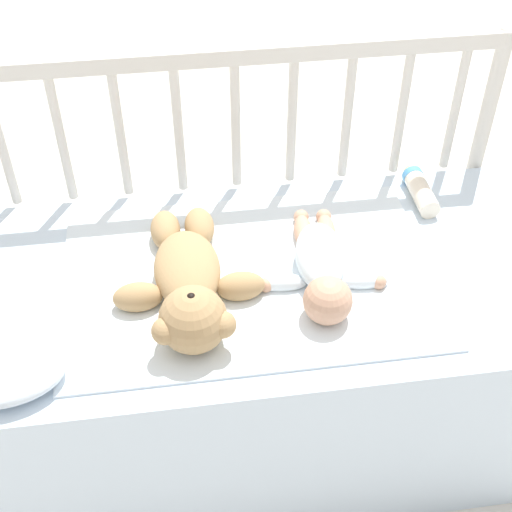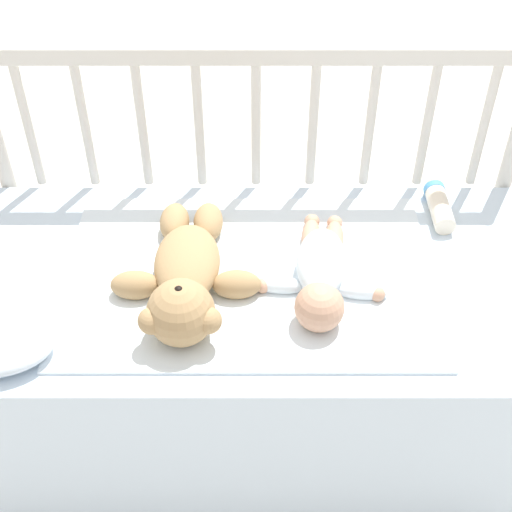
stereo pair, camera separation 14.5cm
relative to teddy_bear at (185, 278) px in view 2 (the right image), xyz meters
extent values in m
plane|color=silver|center=(0.14, 0.05, -0.57)|extent=(12.00, 12.00, 0.00)
cube|color=silver|center=(0.14, 0.05, -0.31)|extent=(1.24, 0.62, 0.52)
cylinder|color=beige|center=(-0.46, 0.38, -0.13)|extent=(0.04, 0.04, 0.87)
cylinder|color=beige|center=(0.74, 0.38, -0.13)|extent=(0.04, 0.04, 0.87)
cube|color=beige|center=(0.14, 0.38, 0.29)|extent=(1.21, 0.03, 0.04)
cylinder|color=beige|center=(-0.38, 0.38, 0.11)|extent=(0.02, 0.02, 0.32)
cylinder|color=beige|center=(-0.25, 0.38, 0.11)|extent=(0.02, 0.02, 0.32)
cylinder|color=beige|center=(-0.12, 0.38, 0.11)|extent=(0.02, 0.02, 0.32)
cylinder|color=beige|center=(0.01, 0.38, 0.11)|extent=(0.02, 0.02, 0.32)
cylinder|color=beige|center=(0.14, 0.38, 0.11)|extent=(0.02, 0.02, 0.32)
cylinder|color=beige|center=(0.27, 0.38, 0.11)|extent=(0.02, 0.02, 0.32)
cylinder|color=beige|center=(0.40, 0.38, 0.11)|extent=(0.02, 0.02, 0.32)
cylinder|color=beige|center=(0.53, 0.38, 0.11)|extent=(0.02, 0.02, 0.32)
cylinder|color=beige|center=(0.66, 0.38, 0.11)|extent=(0.02, 0.02, 0.32)
cube|color=white|center=(0.13, 0.05, -0.05)|extent=(0.77, 0.52, 0.01)
ellipsoid|color=tan|center=(0.00, 0.05, -0.01)|extent=(0.14, 0.22, 0.08)
sphere|color=tan|center=(0.00, -0.11, 0.02)|extent=(0.13, 0.13, 0.13)
sphere|color=beige|center=(0.00, -0.11, 0.05)|extent=(0.05, 0.05, 0.05)
sphere|color=black|center=(0.00, -0.11, 0.07)|extent=(0.02, 0.02, 0.02)
sphere|color=tan|center=(0.05, -0.13, 0.02)|extent=(0.05, 0.05, 0.05)
sphere|color=tan|center=(-0.05, -0.13, 0.02)|extent=(0.05, 0.05, 0.05)
ellipsoid|color=tan|center=(0.10, 0.00, -0.02)|extent=(0.10, 0.06, 0.06)
ellipsoid|color=tan|center=(-0.10, 0.00, -0.02)|extent=(0.10, 0.06, 0.06)
ellipsoid|color=tan|center=(0.04, 0.19, -0.02)|extent=(0.07, 0.11, 0.06)
ellipsoid|color=tan|center=(-0.04, 0.19, -0.02)|extent=(0.07, 0.11, 0.06)
ellipsoid|color=white|center=(0.28, 0.05, -0.01)|extent=(0.12, 0.20, 0.08)
sphere|color=tan|center=(0.26, -0.08, 0.00)|extent=(0.10, 0.10, 0.10)
ellipsoid|color=white|center=(0.35, -0.01, -0.03)|extent=(0.11, 0.05, 0.04)
ellipsoid|color=white|center=(0.19, 0.01, -0.03)|extent=(0.11, 0.05, 0.04)
sphere|color=tan|center=(0.38, -0.02, -0.03)|extent=(0.03, 0.03, 0.03)
sphere|color=tan|center=(0.15, 0.01, -0.03)|extent=(0.03, 0.03, 0.03)
ellipsoid|color=tan|center=(0.31, 0.15, -0.03)|extent=(0.05, 0.11, 0.04)
ellipsoid|color=tan|center=(0.26, 0.16, -0.03)|extent=(0.05, 0.11, 0.04)
sphere|color=tan|center=(0.32, 0.21, -0.03)|extent=(0.03, 0.03, 0.03)
sphere|color=tan|center=(0.27, 0.21, -0.03)|extent=(0.03, 0.03, 0.03)
cylinder|color=#F4E5CC|center=(0.56, 0.25, -0.03)|extent=(0.05, 0.13, 0.05)
cylinder|color=#4C99D8|center=(0.56, 0.32, -0.03)|extent=(0.05, 0.02, 0.05)
sphere|color=#EAC67F|center=(0.56, 0.34, -0.03)|extent=(0.04, 0.04, 0.04)
camera|label=1|loc=(-0.01, -1.00, 0.99)|focal=50.00mm
camera|label=2|loc=(0.14, -1.01, 0.99)|focal=50.00mm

